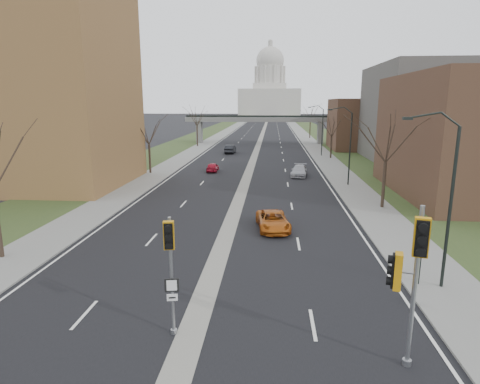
# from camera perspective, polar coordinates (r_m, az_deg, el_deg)

# --- Properties ---
(ground) EXTENTS (700.00, 700.00, 0.00)m
(ground) POSITION_cam_1_polar(r_m,az_deg,el_deg) (16.63, -7.64, -21.05)
(ground) COLOR black
(ground) RESTS_ON ground
(road_surface) EXTENTS (20.00, 600.00, 0.01)m
(road_surface) POSITION_cam_1_polar(r_m,az_deg,el_deg) (163.80, 3.58, 9.29)
(road_surface) COLOR black
(road_surface) RESTS_ON ground
(median_strip) EXTENTS (1.20, 600.00, 0.02)m
(median_strip) POSITION_cam_1_polar(r_m,az_deg,el_deg) (163.80, 3.58, 9.29)
(median_strip) COLOR gray
(median_strip) RESTS_ON ground
(sidewalk_right) EXTENTS (4.00, 600.00, 0.12)m
(sidewalk_right) POSITION_cam_1_polar(r_m,az_deg,el_deg) (164.00, 7.83, 9.22)
(sidewalk_right) COLOR gray
(sidewalk_right) RESTS_ON ground
(sidewalk_left) EXTENTS (4.00, 600.00, 0.12)m
(sidewalk_left) POSITION_cam_1_polar(r_m,az_deg,el_deg) (164.47, -0.66, 9.34)
(sidewalk_left) COLOR gray
(sidewalk_left) RESTS_ON ground
(grass_verge_right) EXTENTS (8.00, 600.00, 0.10)m
(grass_verge_right) POSITION_cam_1_polar(r_m,az_deg,el_deg) (164.44, 9.95, 9.16)
(grass_verge_right) COLOR #293D1C
(grass_verge_right) RESTS_ON ground
(grass_verge_left) EXTENTS (8.00, 600.00, 0.10)m
(grass_verge_left) POSITION_cam_1_polar(r_m,az_deg,el_deg) (165.13, -2.76, 9.34)
(grass_verge_left) COLOR #293D1C
(grass_verge_left) RESTS_ON ground
(apartment_building) EXTENTS (25.00, 16.00, 22.00)m
(apartment_building) POSITION_cam_1_polar(r_m,az_deg,el_deg) (52.42, -30.00, 12.90)
(apartment_building) COLOR brown
(apartment_building) RESTS_ON ground
(commercial_block_mid) EXTENTS (18.00, 22.00, 15.00)m
(commercial_block_mid) POSITION_cam_1_polar(r_m,az_deg,el_deg) (70.08, 25.81, 9.93)
(commercial_block_mid) COLOR #55534E
(commercial_block_mid) RESTS_ON ground
(commercial_block_far) EXTENTS (14.00, 14.00, 10.00)m
(commercial_block_far) POSITION_cam_1_polar(r_m,az_deg,el_deg) (85.71, 17.57, 9.16)
(commercial_block_far) COLOR brown
(commercial_block_far) RESTS_ON ground
(pedestrian_bridge) EXTENTS (34.00, 3.00, 6.45)m
(pedestrian_bridge) POSITION_cam_1_polar(r_m,az_deg,el_deg) (93.67, 2.75, 9.86)
(pedestrian_bridge) COLOR slate
(pedestrian_bridge) RESTS_ON ground
(capitol) EXTENTS (48.00, 42.00, 55.75)m
(capitol) POSITION_cam_1_polar(r_m,az_deg,el_deg) (333.66, 4.23, 14.11)
(capitol) COLOR #B8B2A8
(capitol) RESTS_ON ground
(streetlight_near) EXTENTS (2.61, 0.20, 8.70)m
(streetlight_near) POSITION_cam_1_polar(r_m,az_deg,el_deg) (21.14, 26.44, 5.21)
(streetlight_near) COLOR black
(streetlight_near) RESTS_ON sidewalk_right
(streetlight_mid) EXTENTS (2.61, 0.20, 8.70)m
(streetlight_mid) POSITION_cam_1_polar(r_m,az_deg,el_deg) (46.23, 14.58, 9.38)
(streetlight_mid) COLOR black
(streetlight_mid) RESTS_ON sidewalk_right
(streetlight_far) EXTENTS (2.61, 0.20, 8.70)m
(streetlight_far) POSITION_cam_1_polar(r_m,az_deg,el_deg) (71.97, 11.07, 10.53)
(streetlight_far) COLOR black
(streetlight_far) RESTS_ON sidewalk_right
(tree_left_b) EXTENTS (6.75, 6.75, 8.81)m
(tree_left_b) POSITION_cam_1_polar(r_m,az_deg,el_deg) (54.07, -12.92, 9.09)
(tree_left_b) COLOR #382B21
(tree_left_b) RESTS_ON sidewalk_left
(tree_left_c) EXTENTS (7.65, 7.65, 9.99)m
(tree_left_c) POSITION_cam_1_polar(r_m,az_deg,el_deg) (87.05, -6.17, 11.05)
(tree_left_c) COLOR #382B21
(tree_left_c) RESTS_ON sidewalk_left
(tree_right_a) EXTENTS (7.20, 7.20, 9.40)m
(tree_right_a) POSITION_cam_1_polar(r_m,az_deg,el_deg) (36.94, 20.27, 7.82)
(tree_right_a) COLOR #382B21
(tree_right_a) RESTS_ON sidewalk_right
(tree_right_b) EXTENTS (6.30, 6.30, 8.22)m
(tree_right_b) POSITION_cam_1_polar(r_m,az_deg,el_deg) (69.30, 12.98, 9.44)
(tree_right_b) COLOR #382B21
(tree_right_b) RESTS_ON sidewalk_right
(tree_right_c) EXTENTS (7.65, 7.65, 9.99)m
(tree_right_c) POSITION_cam_1_polar(r_m,az_deg,el_deg) (108.98, 10.02, 11.22)
(tree_right_c) COLOR #382B21
(tree_right_c) RESTS_ON sidewalk_right
(signal_pole_median) EXTENTS (0.59, 0.82, 4.93)m
(signal_pole_median) POSITION_cam_1_polar(r_m,az_deg,el_deg) (15.72, -9.89, -9.06)
(signal_pole_median) COLOR gray
(signal_pole_median) RESTS_ON ground
(signal_pole_right) EXTENTS (0.99, 1.27, 5.91)m
(signal_pole_right) POSITION_cam_1_polar(r_m,az_deg,el_deg) (14.74, 23.04, -9.61)
(signal_pole_right) COLOR gray
(signal_pole_right) RESTS_ON ground
(speed_limit_sign) EXTENTS (0.57, 0.12, 2.63)m
(speed_limit_sign) POSITION_cam_1_polar(r_m,az_deg,el_deg) (22.29, 24.45, -7.59)
(speed_limit_sign) COLOR black
(speed_limit_sign) RESTS_ON sidewalk_right
(car_left_near) EXTENTS (1.54, 3.66, 1.24)m
(car_left_near) POSITION_cam_1_polar(r_m,az_deg,el_deg) (55.13, -3.91, 3.57)
(car_left_near) COLOR maroon
(car_left_near) RESTS_ON ground
(car_left_far) EXTENTS (1.82, 4.75, 1.54)m
(car_left_far) POSITION_cam_1_polar(r_m,az_deg,el_deg) (75.48, -1.38, 6.13)
(car_left_far) COLOR black
(car_left_far) RESTS_ON ground
(car_right_near) EXTENTS (2.82, 5.00, 1.32)m
(car_right_near) POSITION_cam_1_polar(r_m,az_deg,el_deg) (29.86, 4.71, -4.08)
(car_right_near) COLOR #AE5212
(car_right_near) RESTS_ON ground
(car_right_mid) EXTENTS (2.52, 4.96, 1.38)m
(car_right_mid) POSITION_cam_1_polar(r_m,az_deg,el_deg) (52.04, 8.41, 3.01)
(car_right_mid) COLOR #A6A6AD
(car_right_mid) RESTS_ON ground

